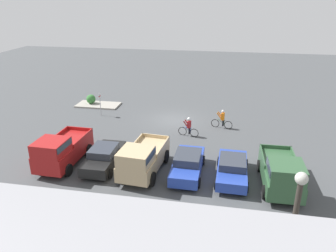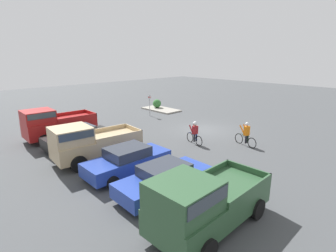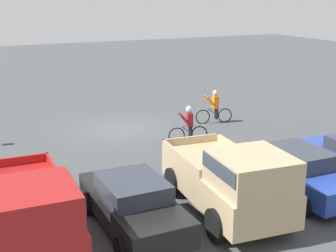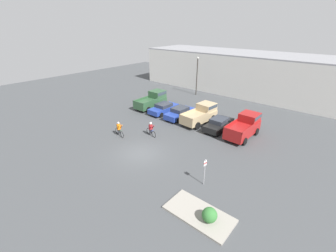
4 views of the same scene
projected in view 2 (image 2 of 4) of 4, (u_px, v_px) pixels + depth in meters
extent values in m
plane|color=#424447|center=(204.00, 130.00, 21.70)|extent=(80.00, 80.00, 0.00)
cube|color=#2D5133|center=(211.00, 204.00, 9.34)|extent=(2.11, 5.02, 0.92)
cube|color=#2D5133|center=(184.00, 196.00, 8.08)|extent=(1.90, 2.03, 0.97)
cube|color=#333D47|center=(184.00, 190.00, 8.03)|extent=(1.96, 1.87, 0.43)
cube|color=#2D5133|center=(252.00, 190.00, 9.20)|extent=(0.13, 2.99, 0.25)
cube|color=#2D5133|center=(207.00, 173.00, 10.54)|extent=(0.13, 2.99, 0.25)
cube|color=#2D5133|center=(247.00, 169.00, 10.85)|extent=(2.03, 0.11, 0.25)
cylinder|color=black|center=(208.00, 251.00, 7.71)|extent=(0.23, 0.78, 0.78)
cylinder|color=black|center=(161.00, 221.00, 9.10)|extent=(0.23, 0.78, 0.78)
cylinder|color=black|center=(258.00, 209.00, 9.80)|extent=(0.23, 0.78, 0.78)
cylinder|color=black|center=(213.00, 190.00, 11.20)|extent=(0.23, 0.78, 0.78)
cube|color=#233D9E|center=(164.00, 181.00, 11.56)|extent=(1.89, 4.52, 0.63)
cube|color=#2D333D|center=(164.00, 170.00, 11.42)|extent=(1.65, 2.05, 0.46)
cylinder|color=black|center=(152.00, 207.00, 10.06)|extent=(0.19, 0.65, 0.65)
cylinder|color=black|center=(126.00, 190.00, 11.33)|extent=(0.19, 0.65, 0.65)
cylinder|color=black|center=(201.00, 183.00, 11.93)|extent=(0.19, 0.65, 0.65)
cylinder|color=black|center=(174.00, 171.00, 13.20)|extent=(0.19, 0.65, 0.65)
cube|color=#233D9E|center=(128.00, 162.00, 13.52)|extent=(1.79, 4.57, 0.68)
cube|color=#2D333D|center=(127.00, 152.00, 13.37)|extent=(1.60, 2.06, 0.50)
cylinder|color=black|center=(113.00, 182.00, 12.02)|extent=(0.18, 0.63, 0.63)
cylinder|color=black|center=(94.00, 171.00, 13.25)|extent=(0.18, 0.63, 0.63)
cylinder|color=black|center=(160.00, 165.00, 13.94)|extent=(0.18, 0.63, 0.63)
cylinder|color=black|center=(140.00, 156.00, 15.18)|extent=(0.18, 0.63, 0.63)
cube|color=tan|center=(98.00, 145.00, 15.31)|extent=(2.46, 5.11, 0.92)
cube|color=tan|center=(71.00, 135.00, 14.18)|extent=(2.05, 2.14, 0.89)
cube|color=#333D47|center=(70.00, 132.00, 14.13)|extent=(2.10, 1.98, 0.39)
cube|color=tan|center=(121.00, 137.00, 15.02)|extent=(0.33, 2.97, 0.25)
cube|color=tan|center=(105.00, 129.00, 16.50)|extent=(0.33, 2.97, 0.25)
cube|color=tan|center=(133.00, 129.00, 16.64)|extent=(2.05, 0.25, 0.25)
cylinder|color=black|center=(79.00, 164.00, 13.72)|extent=(0.30, 0.91, 0.90)
cylinder|color=black|center=(66.00, 153.00, 15.27)|extent=(0.30, 0.91, 0.90)
cylinder|color=black|center=(130.00, 151.00, 15.58)|extent=(0.30, 0.91, 0.90)
cylinder|color=black|center=(114.00, 142.00, 17.12)|extent=(0.30, 0.91, 0.90)
cube|color=black|center=(78.00, 138.00, 17.41)|extent=(1.79, 4.39, 0.69)
cube|color=#2D333D|center=(78.00, 130.00, 17.25)|extent=(1.59, 1.98, 0.48)
cylinder|color=black|center=(64.00, 151.00, 15.94)|extent=(0.19, 0.64, 0.63)
cylinder|color=black|center=(52.00, 144.00, 17.15)|extent=(0.19, 0.64, 0.63)
cylinder|color=black|center=(104.00, 141.00, 17.82)|extent=(0.19, 0.64, 0.63)
cylinder|color=black|center=(91.00, 135.00, 19.03)|extent=(0.19, 0.64, 0.63)
cube|color=maroon|center=(61.00, 126.00, 19.28)|extent=(2.17, 4.94, 1.08)
cube|color=maroon|center=(38.00, 116.00, 18.08)|extent=(1.92, 2.00, 0.86)
cube|color=#333D47|center=(38.00, 114.00, 18.03)|extent=(1.98, 1.85, 0.38)
cube|color=maroon|center=(78.00, 118.00, 19.04)|extent=(0.16, 2.93, 0.25)
cube|color=maroon|center=(68.00, 113.00, 20.43)|extent=(0.16, 2.93, 0.25)
cube|color=maroon|center=(90.00, 113.00, 20.66)|extent=(2.03, 0.14, 0.25)
cylinder|color=black|center=(45.00, 140.00, 17.70)|extent=(0.24, 0.80, 0.80)
cylinder|color=black|center=(35.00, 134.00, 19.16)|extent=(0.24, 0.80, 0.80)
cylinder|color=black|center=(87.00, 132.00, 19.66)|extent=(0.24, 0.80, 0.80)
cylinder|color=black|center=(76.00, 127.00, 21.11)|extent=(0.24, 0.80, 0.80)
torus|color=black|center=(190.00, 137.00, 18.55)|extent=(0.72, 0.20, 0.72)
torus|color=black|center=(199.00, 141.00, 17.72)|extent=(0.72, 0.20, 0.72)
cylinder|color=#233D9E|center=(194.00, 137.00, 18.09)|extent=(0.52, 0.14, 0.38)
cylinder|color=#233D9E|center=(194.00, 134.00, 18.04)|extent=(0.55, 0.15, 0.04)
cylinder|color=#233D9E|center=(196.00, 137.00, 17.95)|extent=(0.04, 0.04, 0.35)
cylinder|color=#233D9E|center=(191.00, 132.00, 18.34)|extent=(0.12, 0.46, 0.02)
cylinder|color=black|center=(194.00, 138.00, 17.97)|extent=(0.14, 0.14, 0.54)
cylinder|color=black|center=(196.00, 137.00, 18.07)|extent=(0.14, 0.14, 0.54)
cube|color=maroon|center=(195.00, 130.00, 17.92)|extent=(0.31, 0.40, 0.55)
cylinder|color=maroon|center=(191.00, 130.00, 18.00)|extent=(0.51, 0.19, 0.61)
cylinder|color=maroon|center=(195.00, 129.00, 18.17)|extent=(0.51, 0.19, 0.61)
sphere|color=tan|center=(195.00, 124.00, 17.84)|extent=(0.24, 0.24, 0.24)
sphere|color=silver|center=(195.00, 123.00, 17.82)|extent=(0.26, 0.26, 0.26)
torus|color=black|center=(239.00, 138.00, 18.28)|extent=(0.72, 0.20, 0.73)
torus|color=black|center=(252.00, 143.00, 17.33)|extent=(0.72, 0.20, 0.73)
cylinder|color=#2D5133|center=(245.00, 138.00, 17.76)|extent=(0.59, 0.16, 0.39)
cylinder|color=#2D5133|center=(246.00, 135.00, 17.71)|extent=(0.63, 0.17, 0.04)
cylinder|color=#2D5133|center=(248.00, 139.00, 17.59)|extent=(0.04, 0.04, 0.36)
cylinder|color=#2D5133|center=(241.00, 133.00, 18.05)|extent=(0.12, 0.46, 0.02)
cylinder|color=black|center=(246.00, 139.00, 17.63)|extent=(0.14, 0.14, 0.54)
cylinder|color=black|center=(248.00, 139.00, 17.72)|extent=(0.14, 0.14, 0.54)
cube|color=orange|center=(247.00, 131.00, 17.57)|extent=(0.31, 0.40, 0.63)
cylinder|color=orange|center=(242.00, 130.00, 17.67)|extent=(0.57, 0.20, 0.68)
cylinder|color=orange|center=(246.00, 130.00, 17.85)|extent=(0.57, 0.20, 0.68)
sphere|color=tan|center=(247.00, 125.00, 17.49)|extent=(0.20, 0.20, 0.20)
sphere|color=silver|center=(247.00, 124.00, 17.47)|extent=(0.22, 0.22, 0.22)
cylinder|color=#9E9EA3|center=(150.00, 105.00, 26.30)|extent=(0.06, 0.06, 2.24)
cube|color=white|center=(149.00, 97.00, 26.09)|extent=(0.06, 0.30, 0.45)
cube|color=red|center=(149.00, 97.00, 26.09)|extent=(0.07, 0.30, 0.10)
cube|color=gray|center=(161.00, 109.00, 29.39)|extent=(4.38, 2.21, 0.15)
sphere|color=#337033|center=(157.00, 103.00, 29.89)|extent=(0.95, 0.95, 0.95)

